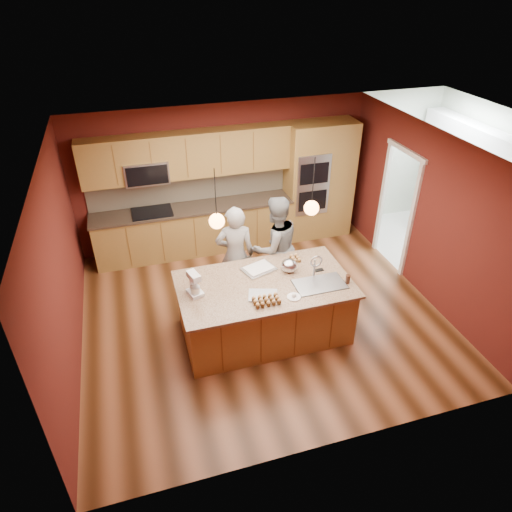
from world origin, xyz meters
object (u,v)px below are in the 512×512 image
object	(u,v)px
person_left	(235,255)
person_right	(275,247)
island	(265,308)
mixing_bowl	(289,266)
stand_mixer	(194,285)

from	to	relation	value
person_left	person_right	world-z (taller)	person_right
island	person_right	world-z (taller)	person_right
island	person_left	world-z (taller)	person_left
person_left	island	bearing A→B (deg)	111.89
mixing_bowl	island	bearing A→B (deg)	-155.26
person_right	stand_mixer	size ratio (longest dim) A/B	5.18
stand_mixer	mixing_bowl	world-z (taller)	stand_mixer
person_left	person_right	size ratio (longest dim) A/B	0.96
person_right	island	bearing A→B (deg)	51.79
person_left	mixing_bowl	bearing A→B (deg)	139.50
person_left	stand_mixer	xyz separation A→B (m)	(-0.80, -0.90, 0.21)
person_right	stand_mixer	world-z (taller)	person_right
stand_mixer	mixing_bowl	bearing A→B (deg)	-10.43
mixing_bowl	stand_mixer	bearing A→B (deg)	-173.98
stand_mixer	person_right	bearing A→B (deg)	15.21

